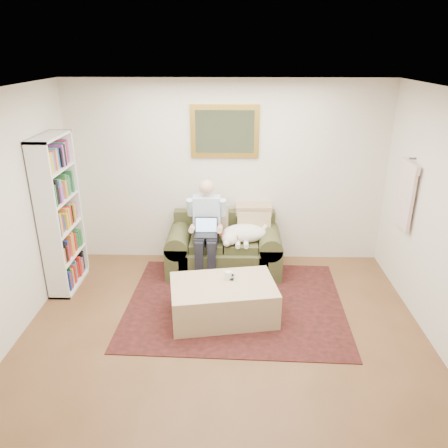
{
  "coord_description": "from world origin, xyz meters",
  "views": [
    {
      "loc": [
        0.11,
        -3.5,
        2.97
      ],
      "look_at": [
        -0.01,
        1.46,
        0.95
      ],
      "focal_mm": 35.0,
      "sensor_mm": 36.0,
      "label": 1
    }
  ],
  "objects_px": {
    "ottoman": "(223,300)",
    "coffee_mug": "(228,275)",
    "sofa": "(224,252)",
    "bookshelf": "(60,215)",
    "seated_man": "(206,231)",
    "laptop": "(206,230)",
    "sleeping_dog": "(245,233)"
  },
  "relations": [
    {
      "from": "coffee_mug",
      "to": "sofa",
      "type": "bearing_deg",
      "value": 93.98
    },
    {
      "from": "sofa",
      "to": "coffee_mug",
      "type": "xyz_separation_m",
      "value": [
        0.07,
        -1.06,
        0.21
      ]
    },
    {
      "from": "laptop",
      "to": "sleeping_dog",
      "type": "height_order",
      "value": "laptop"
    },
    {
      "from": "sleeping_dog",
      "to": "bookshelf",
      "type": "distance_m",
      "value": 2.42
    },
    {
      "from": "seated_man",
      "to": "laptop",
      "type": "relative_size",
      "value": 4.33
    },
    {
      "from": "ottoman",
      "to": "bookshelf",
      "type": "xyz_separation_m",
      "value": [
        -2.09,
        0.71,
        0.78
      ]
    },
    {
      "from": "laptop",
      "to": "coffee_mug",
      "type": "relative_size",
      "value": 3.06
    },
    {
      "from": "seated_man",
      "to": "coffee_mug",
      "type": "distance_m",
      "value": 0.98
    },
    {
      "from": "laptop",
      "to": "sofa",
      "type": "bearing_deg",
      "value": 41.02
    },
    {
      "from": "seated_man",
      "to": "laptop",
      "type": "bearing_deg",
      "value": -90.0
    },
    {
      "from": "laptop",
      "to": "ottoman",
      "type": "distance_m",
      "value": 1.11
    },
    {
      "from": "coffee_mug",
      "to": "ottoman",
      "type": "bearing_deg",
      "value": -115.1
    },
    {
      "from": "seated_man",
      "to": "ottoman",
      "type": "relative_size",
      "value": 1.11
    },
    {
      "from": "seated_man",
      "to": "coffee_mug",
      "type": "height_order",
      "value": "seated_man"
    },
    {
      "from": "laptop",
      "to": "bookshelf",
      "type": "relative_size",
      "value": 0.15
    },
    {
      "from": "sofa",
      "to": "coffee_mug",
      "type": "distance_m",
      "value": 1.09
    },
    {
      "from": "seated_man",
      "to": "coffee_mug",
      "type": "relative_size",
      "value": 13.27
    },
    {
      "from": "ottoman",
      "to": "coffee_mug",
      "type": "bearing_deg",
      "value": 64.9
    },
    {
      "from": "laptop",
      "to": "sleeping_dog",
      "type": "distance_m",
      "value": 0.54
    },
    {
      "from": "seated_man",
      "to": "laptop",
      "type": "xyz_separation_m",
      "value": [
        0.0,
        -0.06,
        0.03
      ]
    },
    {
      "from": "laptop",
      "to": "ottoman",
      "type": "relative_size",
      "value": 0.26
    },
    {
      "from": "sofa",
      "to": "ottoman",
      "type": "bearing_deg",
      "value": -89.1
    },
    {
      "from": "ottoman",
      "to": "coffee_mug",
      "type": "distance_m",
      "value": 0.3
    },
    {
      "from": "sleeping_dog",
      "to": "coffee_mug",
      "type": "distance_m",
      "value": 1.01
    },
    {
      "from": "ottoman",
      "to": "sofa",
      "type": "bearing_deg",
      "value": 90.9
    },
    {
      "from": "seated_man",
      "to": "sleeping_dog",
      "type": "height_order",
      "value": "seated_man"
    },
    {
      "from": "sofa",
      "to": "seated_man",
      "type": "distance_m",
      "value": 0.48
    },
    {
      "from": "seated_man",
      "to": "bookshelf",
      "type": "xyz_separation_m",
      "value": [
        -1.83,
        -0.32,
        0.34
      ]
    },
    {
      "from": "coffee_mug",
      "to": "sleeping_dog",
      "type": "bearing_deg",
      "value": 77.97
    },
    {
      "from": "bookshelf",
      "to": "seated_man",
      "type": "bearing_deg",
      "value": 9.93
    },
    {
      "from": "seated_man",
      "to": "bookshelf",
      "type": "distance_m",
      "value": 1.89
    },
    {
      "from": "ottoman",
      "to": "coffee_mug",
      "type": "height_order",
      "value": "coffee_mug"
    }
  ]
}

